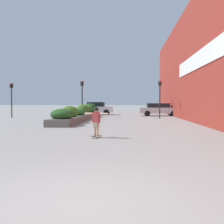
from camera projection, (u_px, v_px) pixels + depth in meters
The scene contains 10 objects.
ground_plane at pixel (75, 202), 3.85m from camera, with size 300.00×300.00×0.00m, color gray.
building_wall_right at pixel (200, 57), 18.43m from camera, with size 0.67×44.97×9.85m.
planter_box at pixel (80, 114), 22.77m from camera, with size 1.70×14.43×1.46m.
skateboard at pixel (96, 136), 10.92m from camera, with size 0.41×0.63×0.09m.
skateboarder at pixel (96, 118), 10.89m from camera, with size 1.10×0.56×1.26m.
car_leftmost at pixel (97, 108), 31.66m from camera, with size 3.89×1.89×1.61m.
car_center_left at pixel (159, 109), 29.05m from camera, with size 4.67×1.93×1.47m.
traffic_light_left at pixel (82, 93), 24.87m from camera, with size 0.28×0.30×3.68m.
traffic_light_right at pixel (160, 93), 24.03m from camera, with size 0.28×0.30×3.64m.
traffic_light_far_left at pixel (11, 94), 25.50m from camera, with size 0.28×0.30×3.51m.
Camera 1 is at (0.84, -3.75, 1.54)m, focal length 40.00 mm.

